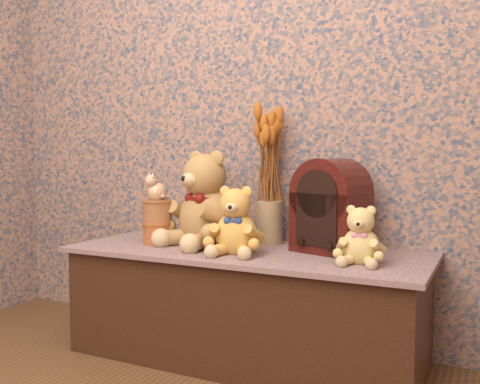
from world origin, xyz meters
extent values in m
cube|color=#364E6F|center=(0.00, 1.50, 1.30)|extent=(3.00, 0.10, 2.60)
cube|color=navy|center=(0.00, 1.21, 0.23)|extent=(1.48, 0.59, 0.46)
cylinder|color=tan|center=(0.03, 1.39, 0.55)|extent=(0.11, 0.11, 0.19)
cylinder|color=#C38639|center=(-0.41, 1.17, 0.50)|extent=(0.14, 0.14, 0.09)
cylinder|color=tan|center=(-0.41, 1.17, 0.60)|extent=(0.17, 0.17, 0.10)
camera|label=1|loc=(0.92, -0.71, 0.84)|focal=39.18mm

